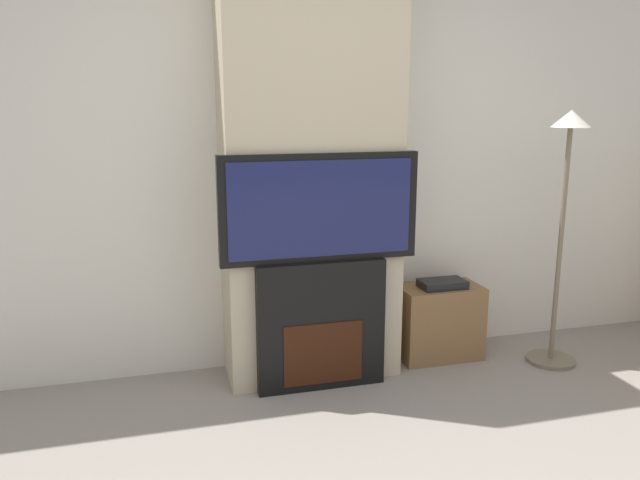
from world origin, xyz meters
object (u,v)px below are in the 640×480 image
Objects in this scene: fireplace at (320,325)px; floor_lamp at (564,205)px; media_stand at (439,320)px; television at (320,208)px.

floor_lamp is at bearing -2.52° from fireplace.
fireplace is at bearing 177.48° from floor_lamp.
media_stand is (-0.66, 0.27, -0.77)m from floor_lamp.
television is 1.51m from floor_lamp.
floor_lamp is (1.51, -0.07, 0.64)m from fireplace.
media_stand is (0.85, 0.20, -0.13)m from fireplace.
floor_lamp is (1.51, -0.06, -0.04)m from television.
floor_lamp reaches higher than media_stand.
fireplace is 1.43× the size of media_stand.
television is 0.71× the size of floor_lamp.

